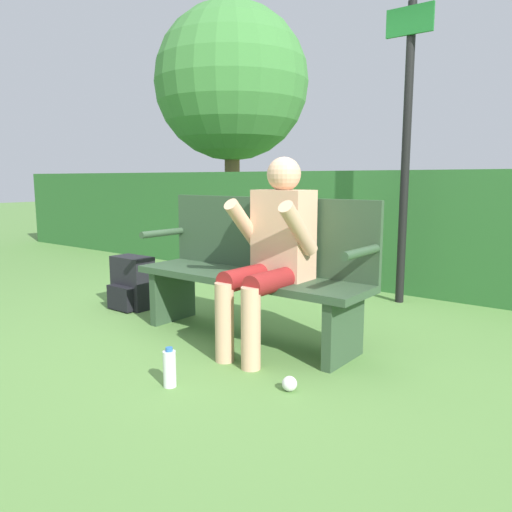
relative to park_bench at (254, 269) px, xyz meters
name	(u,v)px	position (x,y,z in m)	size (l,w,h in m)	color
ground_plane	(247,338)	(0.00, -0.07, -0.46)	(40.00, 40.00, 0.00)	#5B8942
hedge_back	(383,229)	(0.00, 2.06, 0.10)	(12.00, 0.58, 1.13)	#2D662D
park_bench	(254,269)	(0.00, 0.00, 0.00)	(1.66, 0.45, 0.93)	#334C33
person_seated	(273,247)	(0.25, -0.14, 0.18)	(0.49, 0.62, 1.18)	#DBA884
backpack	(132,284)	(-1.24, -0.03, -0.26)	(0.34, 0.26, 0.43)	black
water_bottle	(170,368)	(0.17, -0.92, -0.36)	(0.07, 0.07, 0.21)	white
signpost	(406,139)	(0.42, 1.50, 0.91)	(0.38, 0.09, 2.44)	black
tree	(232,84)	(-3.21, 3.56, 2.04)	(2.37, 2.37, 3.70)	brown
litter_crumple	(289,384)	(0.69, -0.59, -0.42)	(0.08, 0.08, 0.08)	silver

